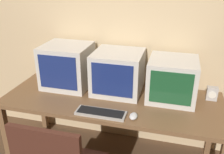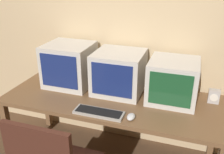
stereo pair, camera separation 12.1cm
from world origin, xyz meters
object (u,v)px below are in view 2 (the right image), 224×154
Objects in this scene: monitor_left at (70,65)px; monitor_center at (119,72)px; desk_clock at (214,96)px; mouse_near_keyboard at (131,117)px; keyboard_main at (99,113)px; monitor_right at (173,81)px.

monitor_center is at bearing 0.55° from monitor_left.
monitor_left reaches higher than desk_clock.
desk_clock is (1.39, 0.05, -0.15)m from monitor_left.
monitor_left is 1.40m from desk_clock.
desk_clock is at bearing 37.74° from mouse_near_keyboard.
monitor_center reaches higher than mouse_near_keyboard.
mouse_near_keyboard is (0.24, -0.44, -0.18)m from monitor_center.
monitor_left is 4.37× the size of mouse_near_keyboard.
monitor_center reaches higher than keyboard_main.
monitor_center is 0.50m from keyboard_main.
keyboard_main is 1.03m from desk_clock.
monitor_left reaches higher than monitor_right.
monitor_center is 4.37× the size of mouse_near_keyboard.
mouse_near_keyboard is (0.27, 0.01, 0.01)m from keyboard_main.
monitor_right reaches higher than keyboard_main.
monitor_right is at bearing -171.21° from desk_clock.
monitor_right is 3.38× the size of desk_clock.
mouse_near_keyboard is 0.82× the size of desk_clock.
mouse_near_keyboard is at bearing -29.97° from monitor_left.
monitor_center is (0.52, 0.00, -0.01)m from monitor_left.
monitor_left reaches higher than monitor_center.
desk_clock is (0.90, 0.50, 0.05)m from keyboard_main.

